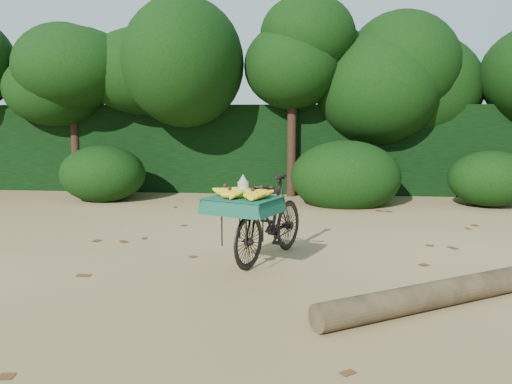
# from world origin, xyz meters

# --- Properties ---
(ground) EXTENTS (80.00, 80.00, 0.00)m
(ground) POSITION_xyz_m (0.00, 0.00, 0.00)
(ground) COLOR tan
(ground) RESTS_ON ground
(vendor_bicycle) EXTENTS (1.17, 1.75, 0.95)m
(vendor_bicycle) POSITION_xyz_m (0.42, 0.47, 0.48)
(vendor_bicycle) COLOR black
(vendor_bicycle) RESTS_ON ground
(fallen_log) EXTENTS (2.78, 1.90, 0.23)m
(fallen_log) POSITION_xyz_m (2.27, -0.68, 0.11)
(fallen_log) COLOR brown
(fallen_log) RESTS_ON ground
(hedge_backdrop) EXTENTS (26.00, 1.80, 1.80)m
(hedge_backdrop) POSITION_xyz_m (0.00, 6.30, 0.90)
(hedge_backdrop) COLOR black
(hedge_backdrop) RESTS_ON ground
(tree_row) EXTENTS (14.50, 2.00, 4.00)m
(tree_row) POSITION_xyz_m (-0.65, 5.50, 2.00)
(tree_row) COLOR black
(tree_row) RESTS_ON ground
(bush_clumps) EXTENTS (8.80, 1.70, 0.90)m
(bush_clumps) POSITION_xyz_m (0.50, 4.30, 0.45)
(bush_clumps) COLOR black
(bush_clumps) RESTS_ON ground
(leaf_litter) EXTENTS (7.00, 7.30, 0.01)m
(leaf_litter) POSITION_xyz_m (0.00, 0.65, 0.01)
(leaf_litter) COLOR #543216
(leaf_litter) RESTS_ON ground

